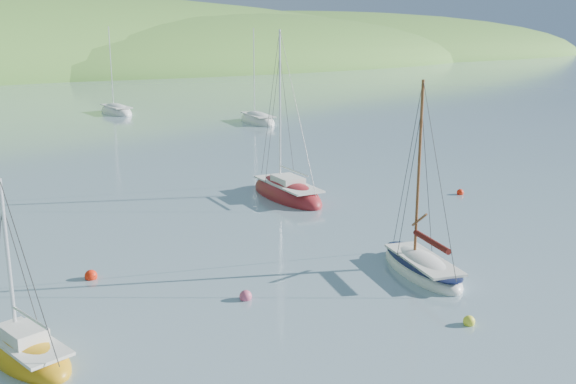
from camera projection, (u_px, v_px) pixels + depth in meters
ground at (401, 294)px, 23.63m from camera, size 700.00×700.00×0.00m
daysailer_white at (422, 267)px, 25.76m from camera, size 3.87×5.66×8.18m
sloop_red at (287, 194)px, 37.73m from camera, size 3.82×7.40×10.44m
sailboat_yellow at (26, 352)px, 18.93m from camera, size 2.25×4.59×5.86m
distant_sloop_b at (116, 112)px, 78.32m from camera, size 3.74×8.18×11.26m
distant_sloop_d at (257, 121)px, 70.09m from camera, size 4.86×8.14×10.97m
mooring_buoys at (292, 262)px, 26.58m from camera, size 23.09×12.36×0.49m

